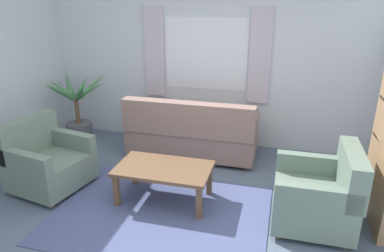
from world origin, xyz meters
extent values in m
plane|color=slate|center=(0.00, 0.00, 0.00)|extent=(6.24, 6.24, 0.00)
cube|color=silver|center=(0.00, 2.26, 1.30)|extent=(5.32, 0.12, 2.60)
cube|color=white|center=(0.00, 2.20, 1.45)|extent=(1.30, 0.01, 1.10)
cube|color=silver|center=(-0.83, 2.17, 1.45)|extent=(0.32, 0.06, 1.40)
cube|color=silver|center=(0.83, 2.17, 1.45)|extent=(0.32, 0.06, 1.40)
cube|color=#4C5684|center=(0.00, 0.00, 0.01)|extent=(2.38, 1.75, 0.01)
cube|color=gray|center=(-0.06, 1.65, 0.25)|extent=(1.90, 0.80, 0.38)
cube|color=gray|center=(-0.06, 1.33, 0.68)|extent=(1.90, 0.20, 0.48)
cube|color=gray|center=(0.81, 1.65, 0.56)|extent=(0.16, 0.80, 0.24)
cube|color=gray|center=(-0.93, 1.65, 0.56)|extent=(0.16, 0.80, 0.24)
cylinder|color=brown|center=(0.79, 1.95, 0.03)|extent=(0.06, 0.06, 0.06)
cylinder|color=brown|center=(-0.91, 1.95, 0.03)|extent=(0.06, 0.06, 0.06)
cylinder|color=brown|center=(0.79, 1.35, 0.03)|extent=(0.06, 0.06, 0.06)
cylinder|color=brown|center=(-0.91, 1.35, 0.03)|extent=(0.06, 0.06, 0.06)
cube|color=slate|center=(-1.52, 0.20, 0.24)|extent=(0.94, 0.97, 0.36)
cube|color=slate|center=(-1.85, 0.27, 0.65)|extent=(0.33, 0.86, 0.46)
cube|color=slate|center=(-1.59, -0.15, 0.53)|extent=(0.81, 0.27, 0.22)
cube|color=slate|center=(-1.46, 0.56, 0.53)|extent=(0.81, 0.27, 0.22)
cylinder|color=brown|center=(-1.27, -0.19, 0.03)|extent=(0.05, 0.05, 0.06)
cylinder|color=brown|center=(-1.15, 0.48, 0.03)|extent=(0.05, 0.05, 0.06)
cylinder|color=brown|center=(-1.90, -0.07, 0.03)|extent=(0.05, 0.05, 0.06)
cylinder|color=brown|center=(-1.77, 0.60, 0.03)|extent=(0.05, 0.05, 0.06)
cube|color=slate|center=(1.61, 0.27, 0.24)|extent=(0.81, 0.85, 0.36)
cube|color=slate|center=(1.94, 0.28, 0.65)|extent=(0.19, 0.84, 0.46)
cube|color=slate|center=(1.61, 0.63, 0.53)|extent=(0.80, 0.13, 0.22)
cube|color=slate|center=(1.61, -0.09, 0.53)|extent=(0.80, 0.13, 0.22)
cylinder|color=brown|center=(1.29, 0.61, 0.03)|extent=(0.05, 0.05, 0.06)
cylinder|color=brown|center=(1.29, -0.07, 0.03)|extent=(0.05, 0.05, 0.06)
cylinder|color=brown|center=(1.93, 0.62, 0.03)|extent=(0.05, 0.05, 0.06)
cylinder|color=brown|center=(1.93, -0.06, 0.03)|extent=(0.05, 0.05, 0.06)
cube|color=brown|center=(-0.05, 0.29, 0.42)|extent=(1.10, 0.64, 0.04)
cube|color=brown|center=(-0.54, 0.03, 0.20)|extent=(0.06, 0.06, 0.40)
cube|color=brown|center=(0.44, 0.03, 0.20)|extent=(0.06, 0.06, 0.40)
cube|color=brown|center=(-0.54, 0.55, 0.20)|extent=(0.06, 0.06, 0.40)
cube|color=brown|center=(0.44, 0.55, 0.20)|extent=(0.06, 0.06, 0.40)
cylinder|color=#56565B|center=(-2.09, 1.75, 0.14)|extent=(0.41, 0.41, 0.28)
cylinder|color=brown|center=(-2.09, 1.75, 0.48)|extent=(0.07, 0.07, 0.40)
cone|color=#47894C|center=(-1.84, 1.79, 0.86)|extent=(0.50, 0.20, 0.32)
cone|color=#47894C|center=(-1.89, 1.98, 0.90)|extent=(0.39, 0.51, 0.45)
cone|color=#47894C|center=(-2.10, 1.99, 0.85)|extent=(0.12, 0.44, 0.38)
cone|color=#47894C|center=(-2.33, 1.95, 0.91)|extent=(0.48, 0.51, 0.40)
cone|color=#47894C|center=(-2.34, 1.75, 0.86)|extent=(0.49, 0.11, 0.34)
cone|color=#47894C|center=(-2.27, 1.57, 0.87)|extent=(0.38, 0.42, 0.40)
cone|color=#47894C|center=(-2.14, 1.41, 0.92)|extent=(0.17, 0.62, 0.47)
cone|color=#47894C|center=(-1.84, 1.55, 0.91)|extent=(0.49, 0.52, 0.39)
cube|color=#A87F56|center=(2.24, 0.52, 0.85)|extent=(0.02, 0.90, 1.70)
cube|color=#A87F56|center=(2.38, 0.52, 0.01)|extent=(0.30, 0.86, 0.02)
camera|label=1|loc=(1.21, -3.14, 2.31)|focal=32.84mm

